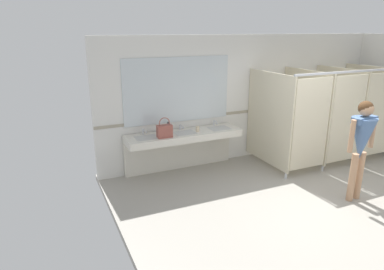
% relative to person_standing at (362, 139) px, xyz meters
% --- Properties ---
extents(ground_plane, '(6.92, 5.66, 0.10)m').
position_rel_person_standing_xyz_m(ground_plane, '(-0.42, 0.05, -1.15)').
color(ground_plane, '#9E998E').
extents(wall_back, '(6.92, 0.12, 2.70)m').
position_rel_person_standing_xyz_m(wall_back, '(-0.42, 2.64, 0.25)').
color(wall_back, silver).
rests_on(wall_back, ground_plane).
extents(wall_back_tile_band, '(6.92, 0.01, 0.06)m').
position_rel_person_standing_xyz_m(wall_back_tile_band, '(-0.42, 2.57, -0.05)').
color(wall_back_tile_band, '#9E937F').
rests_on(wall_back_tile_band, wall_back).
extents(vanity_counter, '(2.33, 0.60, 0.97)m').
position_rel_person_standing_xyz_m(vanity_counter, '(-2.20, 2.35, -0.46)').
color(vanity_counter, silver).
rests_on(vanity_counter, ground_plane).
extents(mirror_panel, '(2.23, 0.02, 1.29)m').
position_rel_person_standing_xyz_m(mirror_panel, '(-2.20, 2.56, 0.55)').
color(mirror_panel, silver).
rests_on(mirror_panel, wall_back).
extents(bathroom_stalls, '(2.87, 1.46, 2.04)m').
position_rel_person_standing_xyz_m(bathroom_stalls, '(0.90, 1.61, -0.03)').
color(bathroom_stalls, beige).
rests_on(bathroom_stalls, ground_plane).
extents(person_standing, '(0.60, 0.43, 1.72)m').
position_rel_person_standing_xyz_m(person_standing, '(0.00, 0.00, 0.00)').
color(person_standing, tan).
rests_on(person_standing, ground_plane).
extents(handbag, '(0.28, 0.14, 0.39)m').
position_rel_person_standing_xyz_m(handbag, '(-2.66, 2.11, -0.11)').
color(handbag, '#934C42').
rests_on(handbag, vanity_counter).
extents(soap_dispenser, '(0.07, 0.07, 0.20)m').
position_rel_person_standing_xyz_m(soap_dispenser, '(-2.46, 2.44, -0.16)').
color(soap_dispenser, white).
rests_on(soap_dispenser, vanity_counter).
extents(paper_cup, '(0.07, 0.07, 0.11)m').
position_rel_person_standing_xyz_m(paper_cup, '(-1.93, 2.21, -0.19)').
color(paper_cup, beige).
rests_on(paper_cup, vanity_counter).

